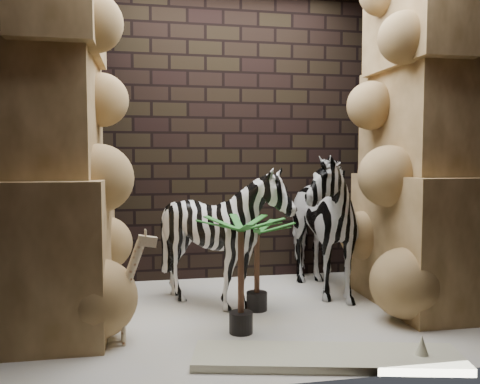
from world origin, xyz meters
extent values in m
plane|color=silver|center=(0.00, 0.00, 0.00)|extent=(3.50, 3.50, 0.00)
plane|color=black|center=(0.00, 1.25, 1.50)|extent=(3.50, 0.00, 3.50)
plane|color=black|center=(0.00, -1.25, 1.50)|extent=(3.50, 0.00, 3.50)
plane|color=black|center=(-1.75, 0.00, 1.50)|extent=(0.00, 3.00, 3.00)
plane|color=black|center=(1.75, 0.00, 1.50)|extent=(0.00, 3.00, 3.00)
imported|color=white|center=(0.71, 0.54, 0.75)|extent=(0.77, 1.32, 1.50)
imported|color=white|center=(-0.17, 0.22, 0.53)|extent=(0.99, 1.21, 1.07)
cube|color=beige|center=(0.29, -1.00, 0.03)|extent=(1.69, 0.75, 0.05)
camera|label=1|loc=(-0.79, -3.83, 1.25)|focal=37.41mm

